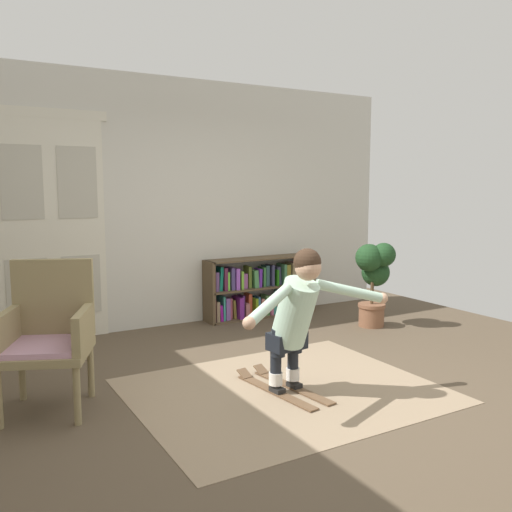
{
  "coord_description": "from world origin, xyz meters",
  "views": [
    {
      "loc": [
        -2.37,
        -3.51,
        1.65
      ],
      "look_at": [
        -0.02,
        0.57,
        1.05
      ],
      "focal_mm": 38.33,
      "sensor_mm": 36.0,
      "label": 1
    }
  ],
  "objects_px": {
    "wicker_chair": "(48,332)",
    "potted_plant": "(373,272)",
    "bookshelf": "(260,290)",
    "person_skier": "(297,311)",
    "skis_pair": "(282,387)"
  },
  "relations": [
    {
      "from": "wicker_chair",
      "to": "potted_plant",
      "type": "bearing_deg",
      "value": 9.9
    },
    {
      "from": "bookshelf",
      "to": "person_skier",
      "type": "bearing_deg",
      "value": -114.11
    },
    {
      "from": "person_skier",
      "to": "skis_pair",
      "type": "bearing_deg",
      "value": 97.12
    },
    {
      "from": "wicker_chair",
      "to": "bookshelf",
      "type": "bearing_deg",
      "value": 31.48
    },
    {
      "from": "skis_pair",
      "to": "person_skier",
      "type": "distance_m",
      "value": 0.7
    },
    {
      "from": "potted_plant",
      "to": "person_skier",
      "type": "relative_size",
      "value": 0.7
    },
    {
      "from": "bookshelf",
      "to": "wicker_chair",
      "type": "relative_size",
      "value": 1.36
    },
    {
      "from": "potted_plant",
      "to": "person_skier",
      "type": "distance_m",
      "value": 2.47
    },
    {
      "from": "potted_plant",
      "to": "skis_pair",
      "type": "height_order",
      "value": "potted_plant"
    },
    {
      "from": "person_skier",
      "to": "wicker_chair",
      "type": "bearing_deg",
      "value": 156.61
    },
    {
      "from": "wicker_chair",
      "to": "skis_pair",
      "type": "height_order",
      "value": "wicker_chair"
    },
    {
      "from": "bookshelf",
      "to": "person_skier",
      "type": "height_order",
      "value": "person_skier"
    },
    {
      "from": "bookshelf",
      "to": "person_skier",
      "type": "distance_m",
      "value": 2.73
    },
    {
      "from": "wicker_chair",
      "to": "person_skier",
      "type": "distance_m",
      "value": 1.87
    },
    {
      "from": "bookshelf",
      "to": "wicker_chair",
      "type": "height_order",
      "value": "wicker_chair"
    }
  ]
}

